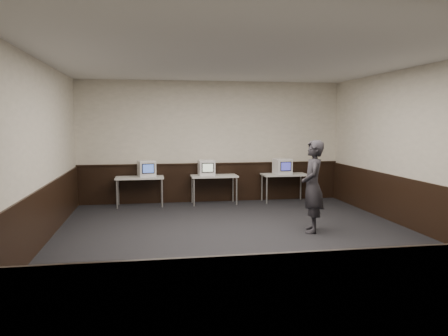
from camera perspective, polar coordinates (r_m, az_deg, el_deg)
The scene contains 18 objects.
floor at distance 7.98m, azimuth 2.50°, elevation -9.43°, with size 8.00×8.00×0.00m, color black.
ceiling at distance 7.77m, azimuth 2.61°, elevation 13.96°, with size 8.00×8.00×0.00m, color white.
back_wall at distance 11.65m, azimuth -1.60°, elevation 3.43°, with size 7.00×7.00×0.00m, color beige.
front_wall at distance 3.91m, azimuth 15.02°, elevation -1.89°, with size 7.00×7.00×0.00m, color beige.
left_wall at distance 7.77m, azimuth -23.58°, elevation 1.64°, with size 8.00×8.00×0.00m, color beige.
right_wall at distance 9.12m, azimuth 24.62°, elevation 2.17°, with size 8.00×8.00×0.00m, color beige.
wainscot_back at distance 11.73m, azimuth -1.58°, elevation -1.95°, with size 6.98×0.04×1.00m, color black.
wainscot_front at distance 4.22m, azimuth 14.48°, elevation -16.81°, with size 6.98×0.04×1.00m, color black.
wainscot_left at distance 7.91m, azimuth -23.10°, elevation -6.32°, with size 0.04×7.98×1.00m, color black.
wainscot_right at distance 9.23m, azimuth 24.21°, elevation -4.65°, with size 0.04×7.98×1.00m, color black.
wainscot_rail at distance 11.65m, azimuth -1.57°, elevation 0.57°, with size 6.98×0.06×0.04m, color black.
desk_left at distance 11.22m, azimuth -10.96°, elevation -1.50°, with size 1.20×0.60×0.75m.
desk_center at distance 11.33m, azimuth -1.31°, elevation -1.32°, with size 1.20×0.60×0.75m.
desk_right at distance 11.76m, azimuth 7.90°, elevation -1.11°, with size 1.20×0.60×0.75m.
emac_left at distance 11.19m, azimuth -10.07°, elevation -0.07°, with size 0.49×0.51×0.41m.
emac_center at distance 11.28m, azimuth -2.31°, elevation 0.04°, with size 0.42×0.45×0.40m.
emac_right at distance 11.67m, azimuth 7.63°, elevation 0.21°, with size 0.46×0.49×0.41m.
person at distance 8.58m, azimuth 11.51°, elevation -2.38°, with size 0.65×0.43×1.78m, color #28272C.
Camera 1 is at (-1.63, -7.52, 2.12)m, focal length 35.00 mm.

